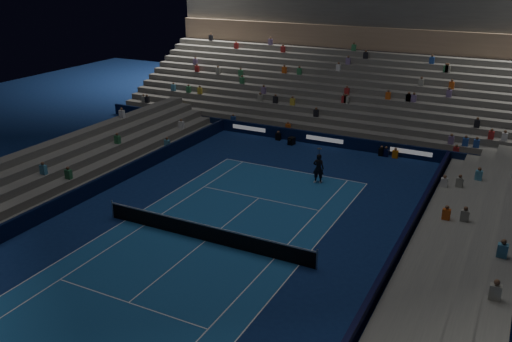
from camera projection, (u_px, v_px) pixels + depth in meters
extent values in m
plane|color=#0D2051|center=(206.00, 241.00, 29.25)|extent=(90.00, 90.00, 0.00)
cube|color=#19508E|center=(206.00, 241.00, 29.25)|extent=(10.97, 23.77, 0.01)
cube|color=black|center=(325.00, 139.00, 44.45)|extent=(44.00, 0.25, 1.00)
cube|color=black|center=(384.00, 277.00, 24.95)|extent=(0.25, 37.00, 1.00)
cube|color=black|center=(71.00, 199.00, 33.18)|extent=(0.25, 37.00, 1.00)
cube|color=#5F5F5B|center=(329.00, 139.00, 45.37)|extent=(44.00, 1.00, 0.50)
cube|color=#5F5F5B|center=(333.00, 133.00, 46.11)|extent=(44.00, 1.00, 1.00)
cube|color=#5F5F5B|center=(337.00, 127.00, 46.85)|extent=(44.00, 1.00, 1.50)
cube|color=#5F5F5B|center=(341.00, 122.00, 47.59)|extent=(44.00, 1.00, 2.00)
cube|color=#5F5F5B|center=(345.00, 116.00, 48.33)|extent=(44.00, 1.00, 2.50)
cube|color=#5F5F5B|center=(349.00, 111.00, 49.08)|extent=(44.00, 1.00, 3.00)
cube|color=#5F5F5B|center=(352.00, 106.00, 49.82)|extent=(44.00, 1.00, 3.50)
cube|color=#5F5F5B|center=(356.00, 101.00, 50.56)|extent=(44.00, 1.00, 4.00)
cube|color=#5F5F5B|center=(359.00, 96.00, 51.30)|extent=(44.00, 1.00, 4.50)
cube|color=#5F5F5B|center=(362.00, 91.00, 52.04)|extent=(44.00, 1.00, 5.00)
cube|color=#5F5F5B|center=(365.00, 87.00, 52.78)|extent=(44.00, 1.00, 5.50)
cube|color=#5F5F5B|center=(368.00, 82.00, 53.52)|extent=(44.00, 1.00, 6.00)
cube|color=#96775C|center=(375.00, 39.00, 52.97)|extent=(44.00, 0.60, 2.20)
cube|color=#494946|center=(381.00, 10.00, 53.20)|extent=(44.00, 2.40, 3.00)
cube|color=slate|center=(401.00, 286.00, 24.70)|extent=(1.00, 37.00, 0.50)
cube|color=slate|center=(424.00, 287.00, 24.19)|extent=(1.00, 37.00, 1.00)
cube|color=slate|center=(448.00, 288.00, 23.67)|extent=(1.00, 37.00, 1.50)
cube|color=slate|center=(473.00, 289.00, 23.16)|extent=(1.00, 37.00, 2.00)
cube|color=slate|center=(499.00, 290.00, 22.65)|extent=(1.00, 37.00, 2.50)
cube|color=slate|center=(62.00, 201.00, 33.61)|extent=(1.00, 37.00, 0.50)
cube|color=slate|center=(49.00, 194.00, 33.95)|extent=(1.00, 37.00, 1.00)
cube|color=slate|center=(37.00, 187.00, 34.28)|extent=(1.00, 37.00, 1.50)
cube|color=slate|center=(26.00, 181.00, 34.62)|extent=(1.00, 37.00, 2.00)
cube|color=slate|center=(14.00, 175.00, 34.95)|extent=(1.00, 37.00, 2.50)
cylinder|color=#B2B2B7|center=(113.00, 209.00, 31.76)|extent=(0.10, 0.10, 1.10)
cylinder|color=#B2B2B7|center=(317.00, 260.00, 26.33)|extent=(0.10, 0.10, 1.10)
cube|color=black|center=(205.00, 234.00, 29.09)|extent=(12.80, 0.03, 0.90)
cube|color=white|center=(205.00, 225.00, 28.91)|extent=(12.80, 0.04, 0.08)
imported|color=black|center=(318.00, 168.00, 36.69)|extent=(0.80, 0.57, 2.06)
cube|color=black|center=(292.00, 141.00, 44.70)|extent=(0.53, 0.62, 0.62)
cylinder|color=black|center=(289.00, 140.00, 44.25)|extent=(0.20, 0.37, 0.16)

